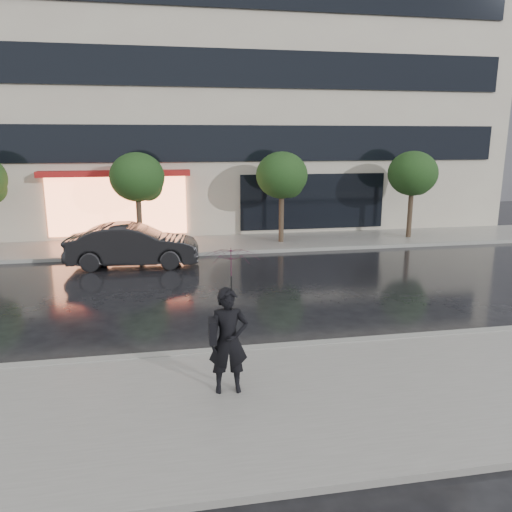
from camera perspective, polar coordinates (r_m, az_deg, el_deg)
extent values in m
plane|color=black|center=(11.91, -0.23, -9.00)|extent=(120.00, 120.00, 0.00)
cube|color=slate|center=(9.01, 3.57, -16.35)|extent=(60.00, 4.50, 0.12)
cube|color=slate|center=(21.65, -5.04, 1.35)|extent=(60.00, 3.50, 0.12)
cube|color=gray|center=(10.97, 0.71, -10.60)|extent=(60.00, 0.25, 0.14)
cube|color=gray|center=(19.94, -4.55, 0.36)|extent=(60.00, 0.25, 0.14)
cube|color=#B7AF9B|center=(29.26, -6.99, 22.00)|extent=(30.00, 12.00, 18.00)
cube|color=black|center=(22.87, -5.67, 12.68)|extent=(28.00, 0.12, 1.60)
cube|color=black|center=(23.06, -5.86, 20.65)|extent=(28.00, 0.12, 1.60)
cube|color=#FF8C59|center=(23.04, -15.52, 5.53)|extent=(6.00, 0.10, 2.60)
cube|color=maroon|center=(22.58, -15.82, 9.07)|extent=(6.40, 0.70, 0.25)
cube|color=black|center=(24.00, 6.53, 6.22)|extent=(7.00, 0.10, 2.60)
cube|color=#4C4C54|center=(47.98, 26.36, 16.12)|extent=(12.00, 12.00, 16.00)
cylinder|color=#33261C|center=(21.15, -13.16, 3.64)|extent=(0.22, 0.22, 2.20)
ellipsoid|color=black|center=(20.93, -13.44, 8.77)|extent=(2.20, 2.20, 1.98)
sphere|color=black|center=(21.14, -12.26, 7.79)|extent=(1.20, 1.20, 1.20)
cylinder|color=#33261C|center=(21.69, 2.90, 4.21)|extent=(0.22, 0.22, 2.20)
ellipsoid|color=black|center=(21.48, 2.96, 9.22)|extent=(2.20, 2.20, 1.98)
sphere|color=black|center=(21.80, 3.86, 8.21)|extent=(1.20, 1.20, 1.20)
cylinder|color=#33261C|center=(23.79, 17.16, 4.44)|extent=(0.22, 0.22, 2.20)
ellipsoid|color=black|center=(23.59, 17.48, 9.00)|extent=(2.20, 2.20, 1.98)
sphere|color=black|center=(23.98, 18.04, 8.06)|extent=(1.20, 1.20, 1.20)
imported|color=black|center=(18.49, -13.85, 1.19)|extent=(4.75, 1.94, 1.53)
imported|color=black|center=(8.84, -3.16, -9.66)|extent=(0.71, 0.48, 1.90)
imported|color=#3C0A21|center=(8.45, -2.84, -2.05)|extent=(1.02, 1.04, 0.91)
cylinder|color=black|center=(8.60, -2.80, -5.37)|extent=(0.02, 0.02, 0.95)
cube|color=black|center=(8.68, -4.99, -8.52)|extent=(0.14, 0.36, 0.40)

